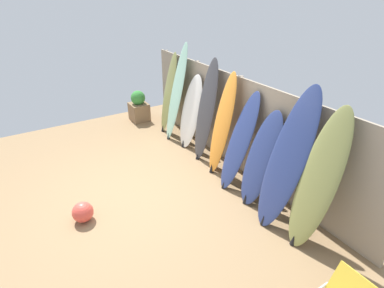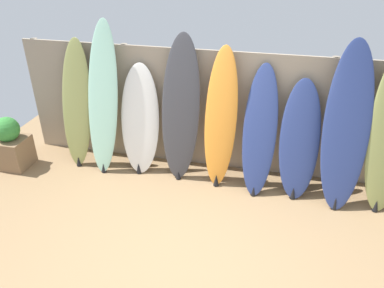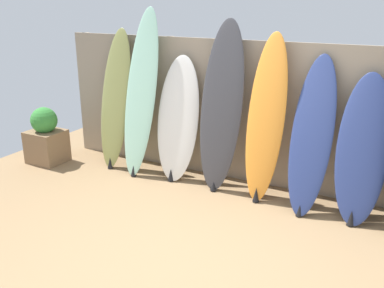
{
  "view_description": "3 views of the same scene",
  "coord_description": "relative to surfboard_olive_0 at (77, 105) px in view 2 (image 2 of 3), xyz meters",
  "views": [
    {
      "loc": [
        4.02,
        -1.47,
        3.2
      ],
      "look_at": [
        0.44,
        0.75,
        0.99
      ],
      "focal_mm": 28.0,
      "sensor_mm": 36.0,
      "label": 1
    },
    {
      "loc": [
        0.7,
        -2.94,
        3.14
      ],
      "look_at": [
        -0.2,
        0.97,
        0.91
      ],
      "focal_mm": 35.0,
      "sensor_mm": 36.0,
      "label": 2
    },
    {
      "loc": [
        1.51,
        -2.93,
        2.26
      ],
      "look_at": [
        -0.44,
        0.76,
        0.85
      ],
      "focal_mm": 40.0,
      "sensor_mm": 36.0,
      "label": 3
    }
  ],
  "objects": [
    {
      "name": "surfboard_white_2",
      "position": [
        0.98,
        0.01,
        -0.16
      ],
      "size": [
        0.62,
        0.55,
        1.6
      ],
      "color": "white",
      "rests_on": "ground"
    },
    {
      "name": "fence_back",
      "position": [
        2.12,
        0.33,
        -0.04
      ],
      "size": [
        6.08,
        0.11,
        1.8
      ],
      "color": "gray",
      "rests_on": "ground"
    },
    {
      "name": "surfboard_navy_5",
      "position": [
        2.71,
        -0.07,
        -0.1
      ],
      "size": [
        0.46,
        0.69,
        1.71
      ],
      "color": "navy",
      "rests_on": "ground"
    },
    {
      "name": "surfboard_navy_6",
      "position": [
        3.24,
        -0.06,
        -0.18
      ],
      "size": [
        0.57,
        0.63,
        1.55
      ],
      "color": "navy",
      "rests_on": "ground"
    },
    {
      "name": "surfboard_navy_7",
      "position": [
        3.77,
        -0.1,
        0.09
      ],
      "size": [
        0.59,
        0.76,
        2.09
      ],
      "color": "navy",
      "rests_on": "ground"
    },
    {
      "name": "surfboard_seafoam_1",
      "position": [
        0.45,
        -0.04,
        0.13
      ],
      "size": [
        0.5,
        0.6,
        2.18
      ],
      "color": "#9ED6BC",
      "rests_on": "ground"
    },
    {
      "name": "planter_box",
      "position": [
        -0.98,
        -0.41,
        -0.57
      ],
      "size": [
        0.49,
        0.44,
        0.81
      ],
      "color": "#846647",
      "rests_on": "ground"
    },
    {
      "name": "surfboard_orange_4",
      "position": [
        2.17,
        -0.04,
        0.01
      ],
      "size": [
        0.45,
        0.5,
        1.93
      ],
      "color": "orange",
      "rests_on": "ground"
    },
    {
      "name": "surfboard_olive_0",
      "position": [
        0.0,
        0.0,
        0.0
      ],
      "size": [
        0.54,
        0.52,
        1.91
      ],
      "color": "olive",
      "rests_on": "ground"
    },
    {
      "name": "ground",
      "position": [
        2.12,
        -1.68,
        -0.94
      ],
      "size": [
        7.68,
        7.68,
        0.0
      ],
      "primitive_type": "plane",
      "color": "#8E704C"
    },
    {
      "name": "surfboard_charcoal_3",
      "position": [
        1.6,
        -0.01,
        0.08
      ],
      "size": [
        0.58,
        0.48,
        2.07
      ],
      "color": "#38383D",
      "rests_on": "ground"
    }
  ]
}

